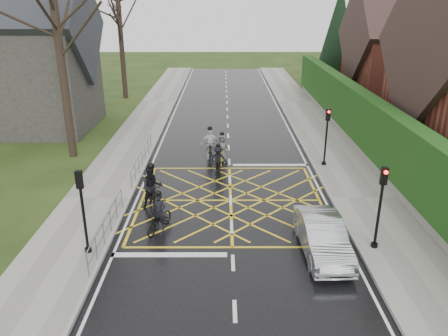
{
  "coord_description": "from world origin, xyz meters",
  "views": [
    {
      "loc": [
        -0.34,
        -17.81,
        8.46
      ],
      "look_at": [
        -0.3,
        0.7,
        1.3
      ],
      "focal_mm": 35.0,
      "sensor_mm": 36.0,
      "label": 1
    }
  ],
  "objects_px": {
    "cyclist_rear": "(159,218)",
    "cyclist_back": "(152,191)",
    "cyclist_lead": "(222,152)",
    "cyclist_mid": "(218,163)",
    "cyclist_front": "(210,147)",
    "car": "(323,237)"
  },
  "relations": [
    {
      "from": "cyclist_rear",
      "to": "cyclist_back",
      "type": "xyz_separation_m",
      "value": [
        -0.57,
        1.97,
        0.24
      ]
    },
    {
      "from": "cyclist_lead",
      "to": "cyclist_mid",
      "type": "bearing_deg",
      "value": -92.11
    },
    {
      "from": "cyclist_rear",
      "to": "cyclist_back",
      "type": "distance_m",
      "value": 2.06
    },
    {
      "from": "cyclist_lead",
      "to": "cyclist_back",
      "type": "bearing_deg",
      "value": -113.51
    },
    {
      "from": "cyclist_mid",
      "to": "cyclist_front",
      "type": "distance_m",
      "value": 2.32
    },
    {
      "from": "cyclist_front",
      "to": "cyclist_lead",
      "type": "distance_m",
      "value": 0.9
    },
    {
      "from": "cyclist_back",
      "to": "cyclist_front",
      "type": "bearing_deg",
      "value": 50.83
    },
    {
      "from": "cyclist_front",
      "to": "car",
      "type": "relative_size",
      "value": 0.49
    },
    {
      "from": "cyclist_front",
      "to": "car",
      "type": "distance_m",
      "value": 10.71
    },
    {
      "from": "cyclist_rear",
      "to": "cyclist_lead",
      "type": "height_order",
      "value": "cyclist_lead"
    },
    {
      "from": "car",
      "to": "cyclist_mid",
      "type": "bearing_deg",
      "value": 114.63
    },
    {
      "from": "cyclist_back",
      "to": "cyclist_mid",
      "type": "height_order",
      "value": "cyclist_back"
    },
    {
      "from": "cyclist_rear",
      "to": "cyclist_mid",
      "type": "bearing_deg",
      "value": 92.68
    },
    {
      "from": "cyclist_mid",
      "to": "car",
      "type": "height_order",
      "value": "cyclist_mid"
    },
    {
      "from": "cyclist_mid",
      "to": "cyclist_front",
      "type": "height_order",
      "value": "cyclist_front"
    },
    {
      "from": "cyclist_back",
      "to": "cyclist_mid",
      "type": "bearing_deg",
      "value": 35.95
    },
    {
      "from": "cyclist_rear",
      "to": "car",
      "type": "xyz_separation_m",
      "value": [
        5.99,
        -1.67,
        0.12
      ]
    },
    {
      "from": "cyclist_rear",
      "to": "cyclist_front",
      "type": "height_order",
      "value": "cyclist_front"
    },
    {
      "from": "cyclist_mid",
      "to": "cyclist_front",
      "type": "bearing_deg",
      "value": 95.79
    },
    {
      "from": "cyclist_back",
      "to": "cyclist_front",
      "type": "xyz_separation_m",
      "value": [
        2.31,
        6.2,
        -0.08
      ]
    },
    {
      "from": "cyclist_mid",
      "to": "cyclist_rear",
      "type": "bearing_deg",
      "value": -116.76
    },
    {
      "from": "cyclist_back",
      "to": "cyclist_lead",
      "type": "bearing_deg",
      "value": 43.29
    }
  ]
}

